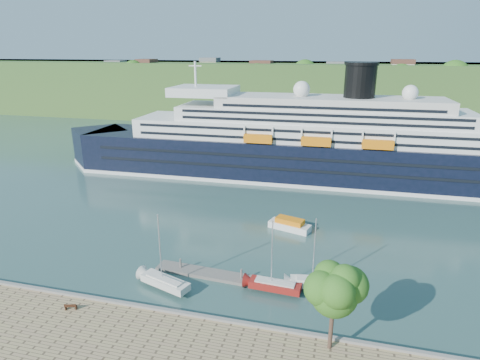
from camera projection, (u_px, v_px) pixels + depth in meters
ground at (194, 322)px, 45.70m from camera, size 400.00×400.00×0.00m
far_hillside at (310, 91)px, 175.41m from camera, size 400.00×50.00×24.00m
quay_coping at (193, 315)px, 45.16m from camera, size 220.00×0.50×0.30m
cruise_ship at (300, 122)px, 93.32m from camera, size 120.65×20.22×27.01m
park_bench at (71, 306)px, 46.20m from camera, size 1.53×0.96×0.91m
promenade_tree at (333, 304)px, 38.81m from camera, size 6.23×6.23×10.31m
floating_pontoon at (226, 277)px, 54.40m from camera, size 20.25×3.66×0.45m
sailboat_white_near at (163, 255)px, 50.48m from camera, size 7.95×4.44×9.91m
sailboat_red at (276, 259)px, 49.87m from camera, size 7.42×2.46×9.44m
sailboat_white_far at (318, 256)px, 50.58m from camera, size 7.56×3.21×9.46m
tender_launch at (290, 224)px, 68.94m from camera, size 7.66×4.44×2.00m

